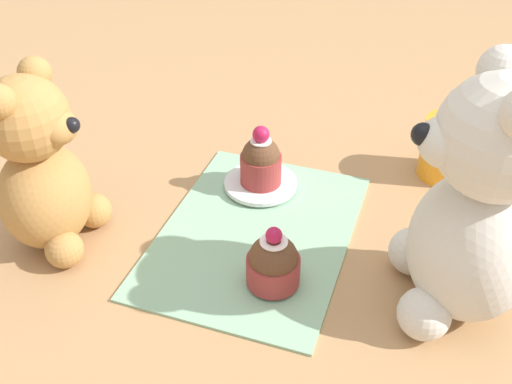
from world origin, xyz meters
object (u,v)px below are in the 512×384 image
at_px(juice_glass, 448,148).
at_px(saucer_plate, 261,183).
at_px(teddy_bear_cream, 477,208).
at_px(teddy_bear_tan, 41,169).
at_px(cupcake_near_cream_bear, 273,263).
at_px(cupcake_near_tan_bear, 261,161).

bearing_deg(juice_glass, saucer_plate, -62.99).
distance_m(teddy_bear_cream, teddy_bear_tan, 0.40).
distance_m(cupcake_near_cream_bear, juice_glass, 0.28).
relative_size(teddy_bear_tan, cupcake_near_cream_bear, 2.95).
distance_m(teddy_bear_cream, juice_glass, 0.22).
xyz_separation_m(teddy_bear_tan, juice_glass, (-0.25, 0.37, -0.05)).
height_order(teddy_bear_tan, juice_glass, teddy_bear_tan).
relative_size(cupcake_near_cream_bear, juice_glass, 0.88).
height_order(teddy_bear_tan, cupcake_near_tan_bear, teddy_bear_tan).
xyz_separation_m(teddy_bear_cream, teddy_bear_tan, (0.04, -0.40, -0.02)).
height_order(teddy_bear_cream, teddy_bear_tan, teddy_bear_cream).
bearing_deg(cupcake_near_cream_bear, cupcake_near_tan_bear, -157.05).
bearing_deg(saucer_plate, cupcake_near_cream_bear, 22.95).
distance_m(teddy_bear_tan, saucer_plate, 0.24).
height_order(teddy_bear_tan, saucer_plate, teddy_bear_tan).
distance_m(teddy_bear_cream, cupcake_near_tan_bear, 0.26).
xyz_separation_m(teddy_bear_tan, cupcake_near_cream_bear, (-0.01, 0.23, -0.06)).
xyz_separation_m(saucer_plate, cupcake_near_tan_bear, (0.00, 0.00, 0.03)).
bearing_deg(teddy_bear_cream, cupcake_near_cream_bear, -92.47).
xyz_separation_m(cupcake_near_tan_bear, juice_glass, (-0.10, 0.20, -0.00)).
xyz_separation_m(cupcake_near_cream_bear, cupcake_near_tan_bear, (-0.14, -0.06, 0.01)).
height_order(cupcake_near_cream_bear, saucer_plate, cupcake_near_cream_bear).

